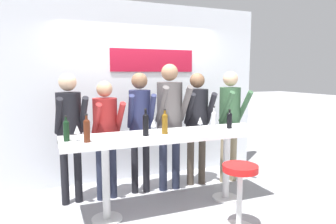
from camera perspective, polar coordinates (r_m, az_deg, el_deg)
ground_plane at (r=4.03m, az=0.54°, el=-17.88°), size 40.00×40.00×0.00m
back_wall at (r=4.93m, az=-5.37°, el=3.86°), size 4.24×0.12×2.84m
tasting_table at (r=3.75m, az=0.56°, el=-6.00°), size 2.64×0.65×0.99m
bar_stool at (r=3.43m, az=13.50°, el=-13.78°), size 0.40×0.40×0.74m
person_far_left at (r=4.07m, az=-18.27°, el=-2.03°), size 0.41×0.54×1.72m
person_left at (r=4.11m, az=-11.80°, el=-2.76°), size 0.42×0.52×1.62m
person_center_left at (r=4.24m, az=-5.36°, el=-1.17°), size 0.42×0.55×1.73m
person_center at (r=4.33m, az=0.35°, el=-0.11°), size 0.45×0.58×1.86m
person_center_right at (r=4.57m, az=5.54°, el=-0.74°), size 0.46×0.58×1.73m
person_right at (r=4.77m, az=11.72°, el=-0.25°), size 0.40×0.53×1.75m
wine_bottle_0 at (r=4.10m, az=11.60°, el=-1.39°), size 0.07×0.07×0.26m
wine_bottle_1 at (r=3.43m, az=-18.81°, el=-3.18°), size 0.07×0.07×0.28m
wine_bottle_2 at (r=3.64m, az=-0.61°, el=-2.01°), size 0.07×0.07×0.31m
wine_bottle_3 at (r=3.31m, az=-15.21°, el=-3.20°), size 0.07×0.07×0.31m
wine_bottle_4 at (r=3.80m, az=8.71°, el=-1.61°), size 0.06×0.06×0.33m
wine_bottle_5 at (r=3.54m, az=-4.28°, el=-2.20°), size 0.07×0.07×0.32m
wine_glass_0 at (r=3.87m, az=6.12°, el=-1.71°), size 0.07×0.07×0.18m
wine_glass_1 at (r=3.39m, az=-16.94°, el=-3.30°), size 0.07×0.07×0.18m
wine_glass_2 at (r=3.67m, az=-2.79°, el=-2.20°), size 0.07×0.07×0.18m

